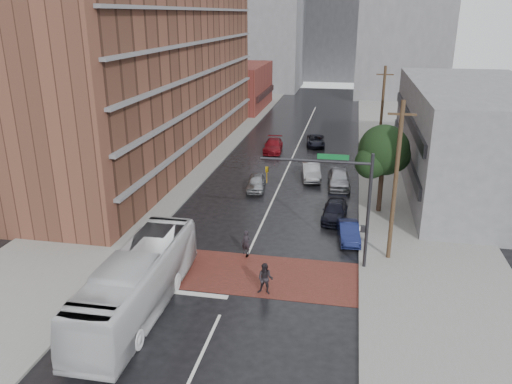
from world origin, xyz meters
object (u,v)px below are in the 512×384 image
Objects in this scene: suv_travel at (316,141)px; transit_bus at (138,282)px; pedestrian_b at (265,279)px; pedestrian_a at (246,243)px; car_travel_a at (256,183)px; car_travel_c at (273,146)px; car_parked_far at (339,178)px; car_parked_mid at (335,211)px; car_travel_b at (311,171)px; car_parked_near at (349,232)px.

transit_bus is at bearing -105.36° from suv_travel.
pedestrian_b reaches higher than suv_travel.
pedestrian_a is 12.51m from car_travel_a.
car_travel_c is at bearing -147.19° from suv_travel.
car_travel_c is (-0.57, 12.94, 0.05)m from car_travel_a.
car_parked_mid is at bearing -93.99° from car_parked_far.
car_parked_near is at bearing -82.97° from car_travel_b.
car_travel_a is at bearing 145.56° from car_parked_mid.
car_travel_c is 13.31m from car_parked_far.
pedestrian_b is at bearing -83.71° from car_travel_a.
transit_bus is at bearing -151.73° from pedestrian_b.
pedestrian_a is at bearing -108.34° from car_travel_b.
pedestrian_a is at bearing -124.30° from car_parked_mid.
car_travel_c reaches higher than car_parked_near.
car_parked_far is at bearing -83.07° from suv_travel.
car_travel_b is 1.05× the size of car_parked_mid.
car_parked_near is at bearing -72.16° from car_travel_c.
transit_bus is 2.56× the size of car_travel_b.
car_parked_far is at bearing 79.05° from pedestrian_a.
transit_bus reaches higher than car_travel_a.
car_parked_near is (3.71, -12.96, -0.13)m from car_travel_b.
car_travel_a is at bearing 107.40° from pedestrian_a.
pedestrian_a is at bearing -88.59° from car_travel_c.
pedestrian_a is (4.12, 7.31, -0.81)m from transit_bus.
car_travel_b reaches higher than car_travel_a.
transit_bus is 2.70× the size of car_parked_mid.
car_parked_far is (9.45, 21.74, -0.80)m from transit_bus.
car_parked_far is at bearing -44.54° from car_travel_b.
pedestrian_a is at bearing -114.09° from car_parked_far.
suv_travel is 1.19× the size of car_parked_near.
car_travel_a reaches higher than suv_travel.
car_travel_c is 23.64m from car_parked_near.
suv_travel is (3.90, 16.47, -0.04)m from car_travel_a.
suv_travel is 22.09m from car_parked_mid.
car_parked_far is (3.19, -14.42, 0.21)m from suv_travel.
car_parked_far reaches higher than car_parked_mid.
car_parked_near is 3.81m from car_parked_mid.
car_travel_a is 0.87× the size of suv_travel.
car_travel_a is at bearing -167.72° from car_parked_far.
pedestrian_a is 0.34× the size of car_parked_far.
car_parked_far is (5.33, 14.43, 0.01)m from pedestrian_a.
car_parked_far is (-1.08, 11.08, 0.21)m from car_parked_near.
pedestrian_b is 17.31m from car_travel_a.
car_travel_b is 12.56m from suv_travel.
car_parked_near is 0.77× the size of car_parked_far.
car_travel_b reaches higher than car_travel_c.
car_travel_c is at bearing 105.20° from car_parked_near.
pedestrian_a is 25.43m from car_travel_c.
car_travel_b reaches higher than suv_travel.
car_parked_far is at bearing 89.07° from car_parked_near.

